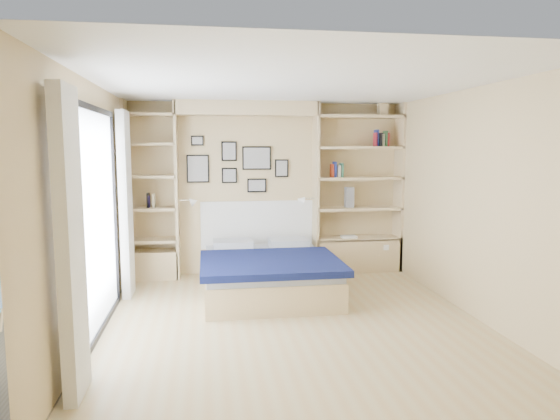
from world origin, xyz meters
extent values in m
plane|color=tan|center=(0.00, 0.00, 0.00)|extent=(4.50, 4.50, 0.00)
plane|color=tan|center=(0.00, 2.25, 1.25)|extent=(4.00, 0.00, 4.00)
plane|color=tan|center=(0.00, -2.25, 1.25)|extent=(4.00, 0.00, 4.00)
plane|color=tan|center=(-2.00, 0.00, 1.25)|extent=(0.00, 4.50, 4.50)
plane|color=tan|center=(2.00, 0.00, 1.25)|extent=(0.00, 4.50, 4.50)
plane|color=white|center=(0.00, 0.00, 2.50)|extent=(4.50, 4.50, 0.00)
cube|color=beige|center=(-1.30, 2.08, 1.25)|extent=(0.04, 0.35, 2.50)
cube|color=beige|center=(0.70, 2.08, 1.25)|extent=(0.04, 0.35, 2.50)
cube|color=beige|center=(-0.30, 2.08, 2.40)|extent=(2.00, 0.35, 0.20)
cube|color=beige|center=(1.98, 2.08, 1.25)|extent=(0.04, 0.35, 2.50)
cube|color=beige|center=(-1.98, 2.08, 1.25)|extent=(0.04, 0.35, 2.50)
cube|color=beige|center=(1.35, 2.08, 0.25)|extent=(1.30, 0.35, 0.50)
cube|color=beige|center=(-1.65, 2.08, 0.20)|extent=(0.70, 0.35, 0.40)
cube|color=black|center=(-1.97, 0.00, 2.23)|extent=(0.04, 2.08, 0.06)
cube|color=black|center=(-1.97, 0.00, 0.03)|extent=(0.04, 2.08, 0.06)
cube|color=black|center=(-1.97, -1.02, 1.10)|extent=(0.04, 0.06, 2.20)
cube|color=black|center=(-1.97, 1.02, 1.10)|extent=(0.04, 0.06, 2.20)
cube|color=silver|center=(-1.98, 0.00, 1.12)|extent=(0.01, 2.00, 2.20)
cube|color=white|center=(-1.88, -1.30, 1.15)|extent=(0.10, 0.45, 2.30)
cube|color=white|center=(-1.88, 1.30, 1.15)|extent=(0.10, 0.45, 2.30)
cube|color=beige|center=(1.35, 2.08, 0.50)|extent=(1.30, 0.35, 0.04)
cube|color=beige|center=(1.35, 2.08, 0.95)|extent=(1.30, 0.35, 0.04)
cube|color=beige|center=(1.35, 2.08, 1.40)|extent=(1.30, 0.35, 0.04)
cube|color=beige|center=(1.35, 2.08, 1.85)|extent=(1.30, 0.35, 0.04)
cube|color=beige|center=(1.35, 2.08, 2.30)|extent=(1.30, 0.35, 0.04)
cube|color=beige|center=(-1.65, 2.08, 0.55)|extent=(0.70, 0.35, 0.04)
cube|color=beige|center=(-1.65, 2.08, 1.00)|extent=(0.70, 0.35, 0.04)
cube|color=beige|center=(-1.65, 2.08, 1.45)|extent=(0.70, 0.35, 0.04)
cube|color=beige|center=(-1.65, 2.08, 1.90)|extent=(0.70, 0.35, 0.04)
cube|color=beige|center=(-1.65, 2.08, 2.30)|extent=(0.70, 0.35, 0.04)
cube|color=beige|center=(-0.14, 1.14, 0.17)|extent=(1.58, 1.98, 0.35)
cube|color=#B4B9C4|center=(-0.14, 1.14, 0.40)|extent=(1.54, 1.94, 0.10)
cube|color=#0D1544|center=(-0.14, 0.80, 0.47)|extent=(1.68, 1.38, 0.08)
cube|color=#B4B9C4|center=(-0.53, 1.82, 0.51)|extent=(0.54, 0.40, 0.12)
cube|color=#B4B9C4|center=(0.26, 1.82, 0.51)|extent=(0.54, 0.40, 0.12)
cube|color=white|center=(-0.14, 2.22, 0.72)|extent=(1.68, 0.04, 0.70)
cube|color=black|center=(-1.00, 2.23, 1.55)|extent=(0.32, 0.02, 0.40)
cube|color=gray|center=(-1.00, 2.21, 1.55)|extent=(0.28, 0.01, 0.36)
cube|color=black|center=(-0.55, 2.23, 1.80)|extent=(0.22, 0.02, 0.28)
cube|color=gray|center=(-0.55, 2.21, 1.80)|extent=(0.18, 0.01, 0.24)
cube|color=black|center=(-0.55, 2.23, 1.45)|extent=(0.22, 0.02, 0.22)
cube|color=gray|center=(-0.55, 2.21, 1.45)|extent=(0.18, 0.01, 0.18)
cube|color=black|center=(-0.15, 2.23, 1.70)|extent=(0.42, 0.02, 0.34)
cube|color=gray|center=(-0.15, 2.21, 1.70)|extent=(0.38, 0.01, 0.30)
cube|color=black|center=(-0.15, 2.23, 1.30)|extent=(0.28, 0.02, 0.20)
cube|color=gray|center=(-0.15, 2.21, 1.30)|extent=(0.24, 0.01, 0.16)
cube|color=black|center=(0.22, 2.23, 1.55)|extent=(0.20, 0.02, 0.26)
cube|color=gray|center=(0.22, 2.21, 1.55)|extent=(0.16, 0.01, 0.22)
cube|color=black|center=(-1.00, 2.23, 1.95)|extent=(0.18, 0.02, 0.14)
cube|color=gray|center=(-1.00, 2.21, 1.95)|extent=(0.14, 0.01, 0.10)
cylinder|color=silver|center=(-1.16, 2.00, 1.12)|extent=(0.20, 0.02, 0.02)
cone|color=white|center=(-1.06, 2.00, 1.10)|extent=(0.13, 0.12, 0.15)
cylinder|color=silver|center=(0.56, 2.00, 1.12)|extent=(0.20, 0.02, 0.02)
cone|color=white|center=(0.46, 2.00, 1.10)|extent=(0.13, 0.12, 0.15)
cube|color=#A93117|center=(0.94, 2.07, 1.52)|extent=(0.02, 0.15, 0.19)
cube|color=navy|center=(0.98, 2.07, 1.53)|extent=(0.03, 0.15, 0.23)
cube|color=#BFB28C|center=(1.04, 2.07, 1.51)|extent=(0.04, 0.15, 0.18)
cube|color=#26593F|center=(1.08, 2.07, 1.52)|extent=(0.03, 0.15, 0.21)
cube|color=#A72130|center=(1.60, 2.07, 1.97)|extent=(0.02, 0.15, 0.20)
cube|color=navy|center=(1.61, 2.07, 1.99)|extent=(0.03, 0.15, 0.24)
cube|color=black|center=(1.67, 2.07, 1.97)|extent=(0.03, 0.15, 0.20)
cube|color=#B2B781|center=(1.69, 2.07, 1.96)|extent=(0.04, 0.15, 0.18)
cube|color=#2F6136|center=(1.75, 2.07, 1.98)|extent=(0.03, 0.15, 0.23)
cube|color=#A51E1E|center=(1.77, 2.07, 1.97)|extent=(0.03, 0.15, 0.20)
cube|color=navy|center=(-1.68, 2.07, 1.10)|extent=(0.02, 0.15, 0.17)
cube|color=black|center=(-1.69, 2.07, 1.12)|extent=(0.03, 0.15, 0.20)
cube|color=#BFB28C|center=(-1.62, 2.07, 1.11)|extent=(0.03, 0.15, 0.19)
cube|color=beige|center=(1.70, 2.07, 2.40)|extent=(0.13, 0.13, 0.15)
cone|color=beige|center=(1.70, 2.07, 2.51)|extent=(0.20, 0.20, 0.08)
cube|color=slate|center=(1.21, 2.07, 1.12)|extent=(0.12, 0.12, 0.30)
cube|color=white|center=(1.20, 2.02, 0.54)|extent=(0.22, 0.16, 0.03)
cylinder|color=tan|center=(-2.96, 0.23, 0.30)|extent=(0.03, 0.32, 0.65)
camera|label=1|loc=(-0.90, -5.06, 1.86)|focal=32.00mm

